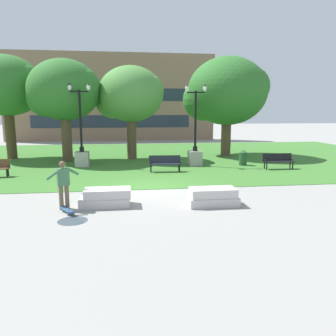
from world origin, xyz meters
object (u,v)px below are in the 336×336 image
concrete_block_center (106,198)px  park_bench_near_right (278,160)px  concrete_block_left (213,197)px  trash_bin (243,158)px  park_bench_near_left (165,162)px  skateboard (68,211)px  lamp_post_center (82,150)px  lamp_post_right (195,149)px  person_skateboarder (63,182)px

concrete_block_center → park_bench_near_right: (9.65, 6.44, 0.23)m
concrete_block_left → trash_bin: (4.18, 8.36, 0.20)m
concrete_block_left → park_bench_near_right: (5.78, 6.84, 0.23)m
concrete_block_center → park_bench_near_left: park_bench_near_left is taller
skateboard → lamp_post_center: 9.60m
concrete_block_center → park_bench_near_left: (2.91, 6.41, 0.23)m
skateboard → lamp_post_right: 10.96m
concrete_block_left → park_bench_near_right: size_ratio=1.00×
concrete_block_left → park_bench_near_left: (-0.96, 6.81, 0.23)m
person_skateboarder → park_bench_near_left: person_skateboarder is taller
concrete_block_left → skateboard: bearing=-176.8°
person_skateboarder → lamp_post_right: size_ratio=0.34×
concrete_block_center → lamp_post_center: (-1.96, 8.85, 0.73)m
person_skateboarder → trash_bin: size_ratio=1.78×
person_skateboarder → trash_bin: person_skateboarder is taller
concrete_block_left → park_bench_near_left: size_ratio=0.99×
park_bench_near_left → concrete_block_center: bearing=-114.4°
concrete_block_center → park_bench_near_left: 7.04m
lamp_post_center → lamp_post_right: 7.01m
skateboard → lamp_post_center: size_ratio=0.19×
lamp_post_center → trash_bin: bearing=-5.0°
lamp_post_center → trash_bin: lamp_post_center is taller
park_bench_near_left → lamp_post_right: lamp_post_right is taller
concrete_block_center → skateboard: (-1.25, -0.68, -0.22)m
person_skateboarder → lamp_post_center: lamp_post_center is taller
skateboard → park_bench_near_right: size_ratio=0.54×
concrete_block_center → person_skateboarder: size_ratio=1.07×
concrete_block_left → lamp_post_center: size_ratio=0.36×
skateboard → park_bench_near_right: park_bench_near_right is taller
lamp_post_center → lamp_post_right: lamp_post_center is taller
concrete_block_center → concrete_block_left: bearing=-5.9°
park_bench_near_right → skateboard: bearing=-146.8°
concrete_block_center → person_skateboarder: bearing=-172.6°
skateboard → trash_bin: size_ratio=1.01×
park_bench_near_right → lamp_post_center: 11.87m
lamp_post_center → lamp_post_right: size_ratio=1.01×
person_skateboarder → park_bench_near_left: size_ratio=0.94×
park_bench_near_left → lamp_post_center: (-4.87, 2.43, 0.50)m
lamp_post_right → trash_bin: 3.08m
trash_bin → concrete_block_center: bearing=-135.3°
skateboard → concrete_block_left: bearing=3.2°
concrete_block_center → person_skateboarder: (-1.44, -0.19, 0.67)m
concrete_block_left → lamp_post_right: bearing=82.4°
park_bench_near_left → lamp_post_center: 5.47m
skateboard → trash_bin: trash_bin is taller
concrete_block_center → lamp_post_right: (5.02, 8.25, 0.73)m
concrete_block_center → trash_bin: bearing=44.7°
concrete_block_left → trash_bin: trash_bin is taller
skateboard → park_bench_near_left: (4.16, 7.10, 0.45)m
concrete_block_center → concrete_block_left: (3.87, -0.40, 0.00)m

